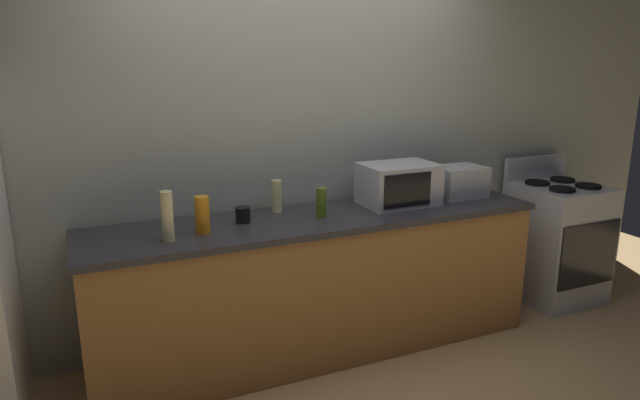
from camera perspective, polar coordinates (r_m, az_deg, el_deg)
ground_plane at (r=3.45m, az=2.85°, el=-17.88°), size 8.00×8.00×0.00m
back_wall at (r=3.69m, az=-2.62°, el=6.73°), size 6.40×0.10×2.70m
counter_run at (r=3.56m, az=-0.00°, el=-8.58°), size 2.84×0.64×0.90m
stove_range at (r=4.69m, az=22.97°, el=-3.90°), size 0.60×0.61×1.08m
microwave at (r=3.69m, az=8.01°, el=1.62°), size 0.48×0.35×0.27m
toaster_oven at (r=3.99m, az=14.00°, el=1.85°), size 0.34×0.26×0.21m
bottle_hand_soap at (r=3.02m, az=-15.33°, el=-1.62°), size 0.06×0.06×0.27m
bottle_vinegar at (r=3.48m, az=-4.44°, el=0.39°), size 0.07×0.07×0.20m
bottle_dish_soap at (r=3.12m, az=-11.92°, el=-1.49°), size 0.08×0.08×0.21m
bottle_olive_oil at (r=3.37m, az=0.11°, el=-0.25°), size 0.06×0.06×0.18m
mug_black at (r=3.30m, az=-7.88°, el=-1.50°), size 0.09×0.09×0.09m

